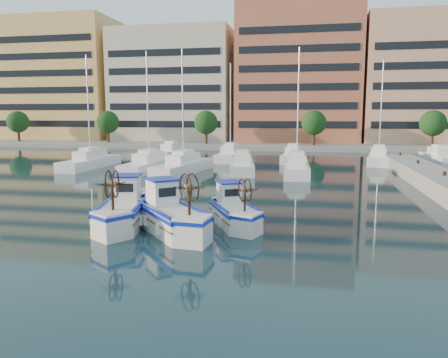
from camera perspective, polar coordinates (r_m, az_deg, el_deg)
ground at (r=20.31m, az=0.62°, el=-7.29°), size 300.00×300.00×0.00m
waterfront at (r=84.63m, az=15.38°, el=11.89°), size 180.00×40.00×25.60m
yacht_marina at (r=47.09m, az=2.96°, el=2.33°), size 39.34×23.50×11.50m
fishing_boat_a at (r=22.37m, az=-12.99°, el=-3.81°), size 2.91×5.04×3.05m
fishing_boat_b at (r=20.76m, az=-6.93°, el=-4.60°), size 4.54×4.86×3.06m
fishing_boat_c at (r=21.99m, az=1.28°, el=-4.14°), size 3.30×4.32×2.61m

